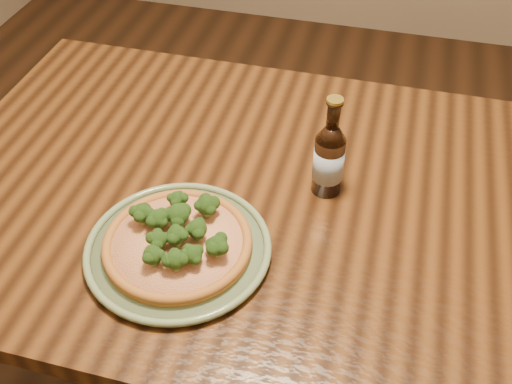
% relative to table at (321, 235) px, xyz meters
% --- Properties ---
extents(table, '(1.60, 0.90, 0.75)m').
position_rel_table_xyz_m(table, '(0.00, 0.00, 0.00)').
color(table, '#46260F').
rests_on(table, ground).
extents(plate, '(0.33, 0.33, 0.02)m').
position_rel_table_xyz_m(plate, '(-0.23, -0.19, 0.10)').
color(plate, '#677953').
rests_on(plate, table).
extents(pizza, '(0.26, 0.26, 0.07)m').
position_rel_table_xyz_m(pizza, '(-0.23, -0.19, 0.12)').
color(pizza, '#A06124').
rests_on(pizza, plate).
extents(beer_bottle, '(0.06, 0.06, 0.22)m').
position_rel_table_xyz_m(beer_bottle, '(-0.00, 0.04, 0.17)').
color(beer_bottle, black).
rests_on(beer_bottle, table).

